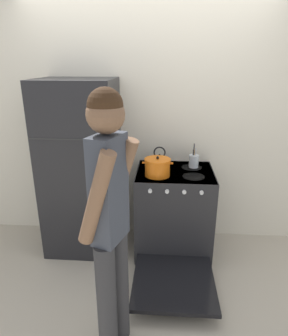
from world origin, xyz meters
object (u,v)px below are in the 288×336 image
utensil_jar (194,161)px  person (110,218)px  refrigerator (81,169)px  tea_kettle (160,161)px  dutch_oven_pot (157,167)px  stove_range (174,213)px

utensil_jar → person: 1.48m
refrigerator → tea_kettle: size_ratio=8.31×
dutch_oven_pot → utensil_jar: utensil_jar is taller
stove_range → dutch_oven_pot: 0.56m
refrigerator → person: size_ratio=0.98×
refrigerator → stove_range: 1.05m
stove_range → dutch_oven_pot: size_ratio=4.68×
stove_range → tea_kettle: bearing=133.3°
dutch_oven_pot → tea_kettle: size_ratio=1.36×
tea_kettle → person: person is taller
refrigerator → tea_kettle: (0.79, 0.12, 0.07)m
utensil_jar → person: bearing=-114.5°
stove_range → utensil_jar: bearing=42.4°
stove_range → refrigerator: bearing=177.0°
refrigerator → dutch_oven_pot: 0.79m
dutch_oven_pot → person: bearing=-103.2°
tea_kettle → utensil_jar: utensil_jar is taller
refrigerator → dutch_oven_pot: size_ratio=6.09×
person → stove_range: bearing=-0.6°
refrigerator → tea_kettle: refrigerator is taller
tea_kettle → person: bearing=-101.2°
refrigerator → utensil_jar: 1.15m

